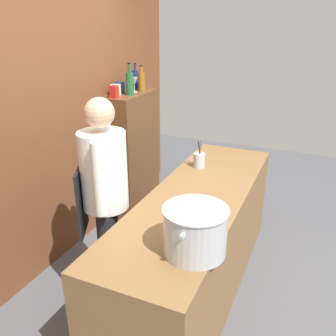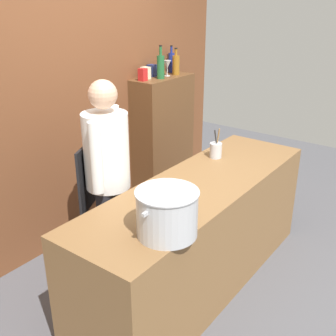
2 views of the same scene
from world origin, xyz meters
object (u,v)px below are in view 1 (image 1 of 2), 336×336
Objects in this scene: chef at (105,191)px; wine_bottle_green at (130,83)px; stockpot_large at (195,231)px; spice_tin_navy at (120,87)px; spice_tin_red at (114,92)px; spice_tin_cream at (116,90)px; utensil_crock at (199,160)px; wine_glass_tall at (134,82)px; wine_bottle_amber at (141,81)px; wine_bottle_cobalt at (135,79)px.

wine_bottle_green is at bearing 174.60° from chef.
stockpot_large is 3.51× the size of spice_tin_navy.
spice_tin_red reaches higher than spice_tin_cream.
wine_glass_tall is at bearing 57.52° from utensil_crock.
wine_bottle_cobalt is at bearing 54.98° from wine_bottle_amber.
spice_tin_red is (-0.48, 0.07, -0.05)m from wine_bottle_amber.
wine_bottle_amber is 0.12m from wine_glass_tall.
wine_bottle_amber is 2.31× the size of spice_tin_navy.
wine_bottle_green is 0.17m from spice_tin_cream.
wine_bottle_amber reaches higher than spice_tin_navy.
chef is 5.68× the size of wine_bottle_cobalt.
spice_tin_cream is at bearing 42.62° from stockpot_large.
wine_bottle_cobalt is (1.74, 0.67, 0.55)m from chef.
wine_bottle_green is 2.04× the size of wine_glass_tall.
spice_tin_navy is (-0.32, 0.02, -0.05)m from wine_bottle_cobalt.
wine_bottle_amber is 0.97× the size of wine_bottle_cobalt.
wine_bottle_green is at bearing 38.54° from stockpot_large.
wine_bottle_green is at bearing -20.45° from spice_tin_red.
stockpot_large is 2.14m from spice_tin_red.
chef is at bearing -158.91° from wine_bottle_cobalt.
wine_bottle_cobalt is 2.39× the size of spice_tin_navy.
utensil_crock is at bearing -116.44° from wine_bottle_green.
wine_bottle_amber is (0.76, 0.97, 0.54)m from utensil_crock.
spice_tin_cream reaches higher than stockpot_large.
chef reaches higher than utensil_crock.
wine_bottle_cobalt is 2.42× the size of spice_tin_cream.
wine_glass_tall is 0.28m from spice_tin_cream.
stockpot_large is at bearing -143.21° from wine_glass_tall.
spice_tin_red is at bearing 171.81° from wine_bottle_amber.
chef reaches higher than spice_tin_red.
wine_bottle_green is (0.48, 0.97, 0.56)m from utensil_crock.
stockpot_large is at bearing 40.41° from chef.
utensil_crock is at bearing 18.02° from stockpot_large.
wine_glass_tall is (-0.12, 0.03, 0.01)m from wine_bottle_amber.
chef is at bearing -161.75° from wine_bottle_amber.
wine_bottle_green reaches higher than spice_tin_navy.
wine_bottle_cobalt reaches higher than utensil_crock.
wine_bottle_amber is 2.35× the size of spice_tin_cream.
spice_tin_navy is at bearing 146.78° from wine_bottle_amber.
utensil_crock is 2.10× the size of spice_tin_red.
spice_tin_red is at bearing -174.14° from wine_bottle_cobalt.
chef reaches higher than wine_glass_tall.
wine_glass_tall is at bearing -16.83° from spice_tin_cream.
wine_glass_tall is 1.34× the size of spice_tin_red.
spice_tin_navy reaches higher than utensil_crock.
chef is 0.99m from utensil_crock.
wine_bottle_cobalt is 0.32m from spice_tin_navy.
spice_tin_navy is (1.77, 1.53, 0.42)m from stockpot_large.
spice_tin_red reaches higher than stockpot_large.
chef reaches higher than spice_tin_cream.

